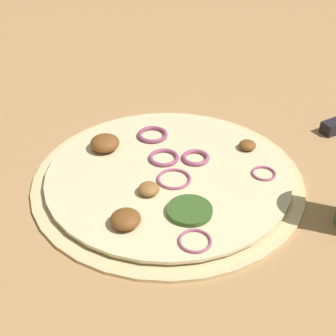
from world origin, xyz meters
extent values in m
plane|color=tan|center=(0.00, 0.00, 0.00)|extent=(3.00, 3.00, 0.00)
cylinder|color=beige|center=(0.00, 0.00, 0.00)|extent=(0.34, 0.34, 0.01)
cylinder|color=beige|center=(0.00, 0.00, 0.01)|extent=(0.31, 0.31, 0.00)
ellipsoid|color=brown|center=(0.08, 0.06, 0.02)|extent=(0.04, 0.04, 0.02)
cylinder|color=#385B23|center=(-0.08, 0.01, 0.02)|extent=(0.05, 0.05, 0.01)
torus|color=#A34C70|center=(-0.02, 0.00, 0.01)|extent=(0.04, 0.04, 0.00)
ellipsoid|color=brown|center=(-0.07, 0.08, 0.02)|extent=(0.03, 0.03, 0.02)
torus|color=#A34C70|center=(-0.13, 0.02, 0.01)|extent=(0.04, 0.04, 0.00)
torus|color=#A34C70|center=(0.01, -0.04, 0.02)|extent=(0.04, 0.04, 0.01)
torus|color=#934266|center=(0.09, -0.01, 0.02)|extent=(0.04, 0.04, 0.01)
torus|color=#A34C70|center=(-0.05, -0.11, 0.01)|extent=(0.03, 0.03, 0.00)
ellipsoid|color=#996633|center=(-0.03, 0.04, 0.02)|extent=(0.03, 0.03, 0.01)
ellipsoid|color=brown|center=(0.01, -0.12, 0.02)|extent=(0.02, 0.02, 0.01)
torus|color=#A34C70|center=(0.03, -0.01, 0.01)|extent=(0.04, 0.04, 0.01)
camera|label=1|loc=(-0.44, 0.19, 0.35)|focal=50.00mm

